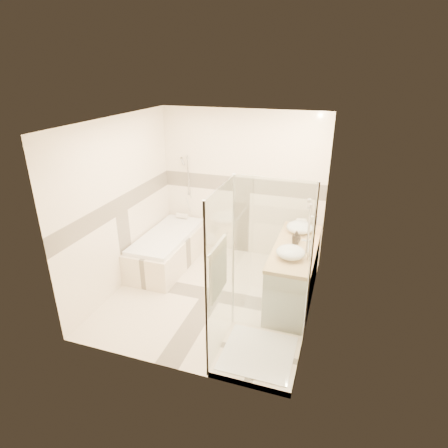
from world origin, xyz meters
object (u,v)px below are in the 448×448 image
(shower_enclosure, at_px, (251,316))
(amenity_bottle_a, at_px, (296,237))
(vanity, at_px, (294,272))
(bathtub, at_px, (168,247))
(vessel_sink_near, at_px, (300,227))
(amenity_bottle_b, at_px, (296,236))
(vessel_sink_far, at_px, (291,252))

(shower_enclosure, distance_m, amenity_bottle_a, 1.43)
(vanity, height_order, shower_enclosure, shower_enclosure)
(bathtub, relative_size, amenity_bottle_a, 9.45)
(vessel_sink_near, relative_size, amenity_bottle_b, 2.42)
(vessel_sink_far, relative_size, amenity_bottle_a, 2.08)
(bathtub, relative_size, vessel_sink_far, 4.55)
(bathtub, distance_m, amenity_bottle_a, 2.24)
(vanity, bearing_deg, bathtub, 170.75)
(vessel_sink_near, distance_m, amenity_bottle_a, 0.40)
(vanity, xyz_separation_m, vessel_sink_near, (-0.02, 0.46, 0.50))
(bathtub, height_order, vanity, vanity)
(shower_enclosure, distance_m, vessel_sink_far, 1.03)
(bathtub, height_order, amenity_bottle_a, amenity_bottle_a)
(shower_enclosure, distance_m, amenity_bottle_b, 1.48)
(shower_enclosure, relative_size, vessel_sink_near, 5.21)
(bathtub, relative_size, vessel_sink_near, 4.35)
(amenity_bottle_a, height_order, amenity_bottle_b, amenity_bottle_a)
(bathtub, relative_size, shower_enclosure, 0.83)
(bathtub, bearing_deg, amenity_bottle_b, -6.19)
(vessel_sink_far, bearing_deg, shower_enclosure, -106.87)
(shower_enclosure, bearing_deg, bathtub, 138.90)
(vessel_sink_near, xyz_separation_m, amenity_bottle_b, (0.00, -0.34, 0.00))
(vanity, relative_size, vessel_sink_far, 4.33)
(bathtub, xyz_separation_m, amenity_bottle_a, (2.13, -0.29, 0.63))
(vanity, distance_m, amenity_bottle_a, 0.52)
(vanity, bearing_deg, vessel_sink_far, -93.08)
(vanity, relative_size, amenity_bottle_b, 10.01)
(vessel_sink_near, relative_size, vessel_sink_far, 1.05)
(vanity, relative_size, vessel_sink_near, 4.14)
(amenity_bottle_a, bearing_deg, bathtub, 172.25)
(shower_enclosure, bearing_deg, vessel_sink_near, 81.04)
(vanity, xyz_separation_m, shower_enclosure, (-0.29, -1.27, 0.08))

